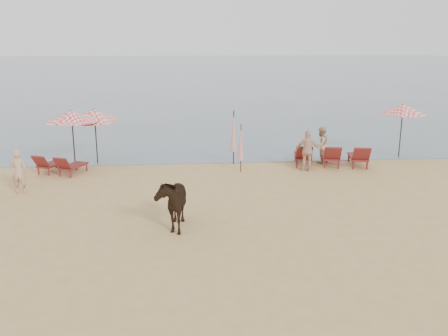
% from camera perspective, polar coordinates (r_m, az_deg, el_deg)
% --- Properties ---
extents(ground, '(120.00, 120.00, 0.00)m').
position_cam_1_polar(ground, '(13.13, 1.91, -10.20)').
color(ground, tan).
rests_on(ground, ground).
extents(sea, '(160.00, 140.00, 0.06)m').
position_cam_1_polar(sea, '(92.01, -4.11, 11.19)').
color(sea, '#51606B').
rests_on(sea, ground).
extents(lounger_cluster_left, '(2.15, 2.11, 0.59)m').
position_cam_1_polar(lounger_cluster_left, '(21.86, -18.31, 0.40)').
color(lounger_cluster_left, maroon).
rests_on(lounger_cluster_left, ground).
extents(lounger_cluster_right, '(3.43, 2.40, 0.69)m').
position_cam_1_polar(lounger_cluster_right, '(22.51, 12.12, 1.39)').
color(lounger_cluster_right, maroon).
rests_on(lounger_cluster_right, ground).
extents(umbrella_open_left_a, '(2.24, 2.24, 2.55)m').
position_cam_1_polar(umbrella_open_left_a, '(22.27, -17.03, 5.70)').
color(umbrella_open_left_a, black).
rests_on(umbrella_open_left_a, ground).
extents(umbrella_open_left_b, '(2.02, 2.06, 2.58)m').
position_cam_1_polar(umbrella_open_left_b, '(22.87, -14.58, 5.93)').
color(umbrella_open_left_b, black).
rests_on(umbrella_open_left_b, ground).
extents(umbrella_open_right, '(2.09, 2.09, 2.56)m').
position_cam_1_polar(umbrella_open_right, '(24.83, 19.76, 6.36)').
color(umbrella_open_right, black).
rests_on(umbrella_open_right, ground).
extents(umbrella_closed_left, '(0.25, 0.25, 2.04)m').
position_cam_1_polar(umbrella_closed_left, '(20.96, 1.94, 2.91)').
color(umbrella_closed_left, black).
rests_on(umbrella_closed_left, ground).
extents(umbrella_closed_right, '(0.30, 0.30, 2.42)m').
position_cam_1_polar(umbrella_closed_right, '(22.21, 1.11, 4.21)').
color(umbrella_closed_right, black).
rests_on(umbrella_closed_right, ground).
extents(cow, '(0.93, 1.96, 1.63)m').
position_cam_1_polar(cow, '(14.91, -6.04, -3.81)').
color(cow, black).
rests_on(cow, ground).
extents(beachgoer_left, '(0.63, 0.43, 1.64)m').
position_cam_1_polar(beachgoer_left, '(19.56, -22.41, -0.36)').
color(beachgoer_left, tan).
rests_on(beachgoer_left, ground).
extents(beachgoer_right_a, '(1.01, 0.97, 1.65)m').
position_cam_1_polar(beachgoer_right_a, '(22.98, 11.01, 2.60)').
color(beachgoer_right_a, tan).
rests_on(beachgoer_right_a, ground).
extents(beachgoer_right_b, '(1.10, 0.67, 1.76)m').
position_cam_1_polar(beachgoer_right_b, '(21.43, 9.55, 1.95)').
color(beachgoer_right_b, '#DAA788').
rests_on(beachgoer_right_b, ground).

